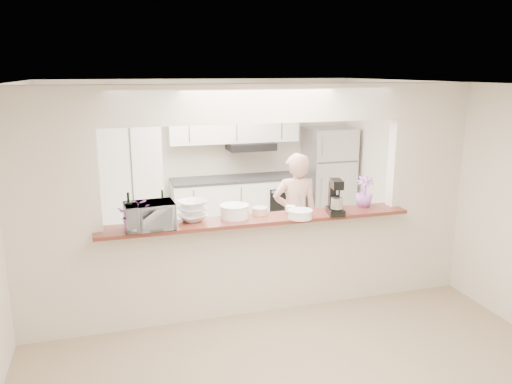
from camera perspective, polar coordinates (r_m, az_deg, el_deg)
name	(u,v)px	position (r m, az deg, el deg)	size (l,w,h in m)	color
floor	(257,309)	(5.81, 0.16, -13.19)	(6.00, 6.00, 0.00)	tan
tile_overlay	(226,260)	(7.17, -3.42, -7.75)	(5.00, 2.90, 0.01)	silver
partition	(258,181)	(5.30, 0.17, 1.24)	(5.00, 0.15, 2.50)	beige
bar_counter	(258,261)	(5.57, 0.18, -7.92)	(3.40, 0.38, 1.09)	beige
kitchen_cabinets	(197,178)	(7.97, -6.74, 1.65)	(3.15, 0.62, 2.25)	silver
refrigerator	(328,178)	(8.58, 8.25, 1.62)	(0.75, 0.70, 1.70)	#BBBBC1
flower_left	(134,215)	(5.00, -13.75, -2.53)	(0.31, 0.27, 0.34)	#EA7CDA
wine_bottle_a	(129,215)	(5.08, -14.29, -2.59)	(0.08, 0.08, 0.38)	black
wine_bottle_b	(163,210)	(5.24, -10.59, -2.02)	(0.07, 0.07, 0.35)	black
toaster_oven	(150,216)	(5.07, -12.06, -2.68)	(0.48, 0.33, 0.27)	#A1A0A5
serving_bowls	(192,211)	(5.27, -7.30, -2.15)	(0.29, 0.29, 0.21)	white
plate_stack_a	(234,211)	(5.35, -2.49, -2.22)	(0.31, 0.31, 0.14)	white
plate_stack_b	(300,214)	(5.35, 5.08, -2.53)	(0.26, 0.26, 0.09)	white
red_bowl	(242,213)	(5.43, -1.59, -2.39)	(0.14, 0.14, 0.06)	maroon
tan_bowl	(260,211)	(5.48, 0.43, -2.16)	(0.17, 0.17, 0.08)	#C8AE8D
utensil_caddy	(295,205)	(5.56, 4.47, -1.44)	(0.26, 0.21, 0.21)	silver
stand_mixer	(336,198)	(5.53, 9.08, -0.73)	(0.22, 0.29, 0.39)	black
flower_right	(365,191)	(5.89, 12.31, 0.07)	(0.20, 0.20, 0.36)	#B963B3
person	(295,216)	(6.44, 4.51, -2.72)	(0.59, 0.39, 1.62)	#D49B89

